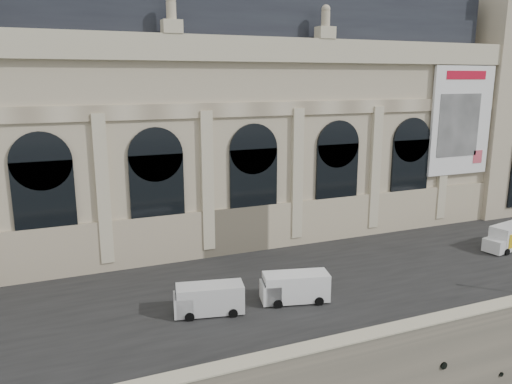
% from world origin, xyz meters
% --- Properties ---
extents(quay, '(160.00, 70.00, 6.00)m').
position_xyz_m(quay, '(0.00, 35.00, 3.00)').
color(quay, gray).
rests_on(quay, ground).
extents(street, '(160.00, 24.00, 0.06)m').
position_xyz_m(street, '(0.00, 14.00, 6.03)').
color(street, '#2D2D2D').
rests_on(street, quay).
extents(parapet, '(160.00, 1.40, 1.21)m').
position_xyz_m(parapet, '(0.00, 0.60, 6.62)').
color(parapet, gray).
rests_on(parapet, quay).
extents(museum, '(69.00, 18.70, 29.10)m').
position_xyz_m(museum, '(-5.98, 30.86, 19.72)').
color(museum, tan).
rests_on(museum, quay).
extents(clock_pavilion, '(13.00, 14.72, 36.70)m').
position_xyz_m(clock_pavilion, '(34.00, 27.93, 23.42)').
color(clock_pavilion, tan).
rests_on(clock_pavilion, quay).
extents(van_b, '(5.87, 3.33, 2.47)m').
position_xyz_m(van_b, '(-5.80, 9.21, 7.26)').
color(van_b, white).
rests_on(van_b, quay).
extents(van_c, '(5.70, 3.09, 2.41)m').
position_xyz_m(van_c, '(-12.97, 9.82, 7.23)').
color(van_c, silver).
rests_on(van_c, quay).
extents(box_truck, '(6.96, 3.41, 2.69)m').
position_xyz_m(box_truck, '(21.83, 11.98, 7.35)').
color(box_truck, silver).
rests_on(box_truck, quay).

